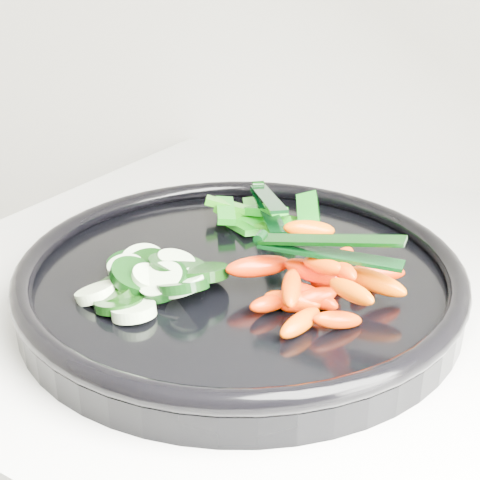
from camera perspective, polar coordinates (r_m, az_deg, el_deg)
The scene contains 6 objects.
veggie_tray at distance 0.57m, azimuth -0.00°, elevation -3.16°, with size 0.43×0.43×0.04m.
cucumber_pile at distance 0.55m, azimuth -7.42°, elevation -3.09°, with size 0.13×0.11×0.04m.
carrot_pile at distance 0.52m, azimuth 7.05°, elevation -3.37°, with size 0.14×0.15×0.05m.
pepper_pile at distance 0.65m, azimuth 2.08°, elevation 2.02°, with size 0.13×0.10×0.04m.
tong_carrot at distance 0.50m, azimuth 7.26°, elevation -0.54°, with size 0.11×0.03×0.02m.
tong_pepper at distance 0.64m, azimuth 2.33°, elevation 3.22°, with size 0.08×0.10×0.02m.
Camera 1 is at (-0.44, 1.21, 1.22)m, focal length 50.00 mm.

